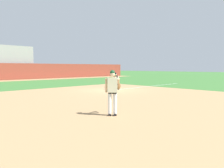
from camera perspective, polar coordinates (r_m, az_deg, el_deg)
ground_plane at (r=18.75m, az=-0.12°, el=-1.63°), size 160.00×160.00×0.00m
infield_dirt_patch at (r=13.84m, az=-0.05°, el=-3.77°), size 18.00×18.00×0.01m
warning_track_strip at (r=35.87m, az=-22.97°, el=0.91°), size 48.00×3.20×0.01m
foul_line_stripe at (r=22.96m, az=9.91°, el=-0.57°), size 11.14×0.10×0.00m
first_base_bag at (r=18.75m, az=-0.12°, el=-1.50°), size 0.38×0.38×0.09m
baseball at (r=14.57m, az=0.50°, el=-3.23°), size 0.07×0.07×0.07m
pitcher at (r=8.85m, az=0.21°, el=-1.53°), size 0.85×0.55×1.86m
first_baseman at (r=19.24m, az=0.89°, el=0.71°), size 0.74×1.08×1.34m
umpire at (r=21.34m, az=0.95°, el=1.23°), size 0.67×0.67×1.46m
outfield_wall at (r=37.70m, az=-24.14°, el=3.00°), size 48.00×0.50×2.60m
stadium_seating_block at (r=40.83m, az=-25.81°, el=5.06°), size 7.05×5.05×5.45m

